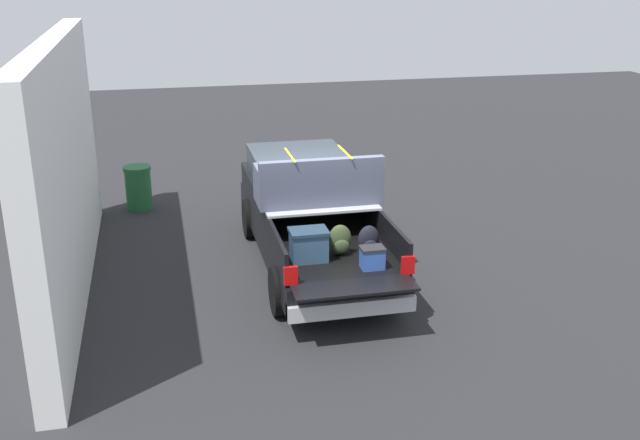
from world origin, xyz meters
The scene contains 4 objects.
ground_plane centered at (0.00, 0.00, 0.00)m, with size 40.00×40.00×0.00m, color #262628.
pickup_truck centered at (0.34, 0.00, 0.94)m, with size 6.05×2.09×2.23m.
building_facade centered at (-0.12, 4.09, 2.07)m, with size 8.08×0.36×4.14m, color white.
trash_can centered at (3.98, 3.09, 0.50)m, with size 0.60×0.60×0.98m.
Camera 1 is at (-12.20, 2.59, 5.36)m, focal length 41.77 mm.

